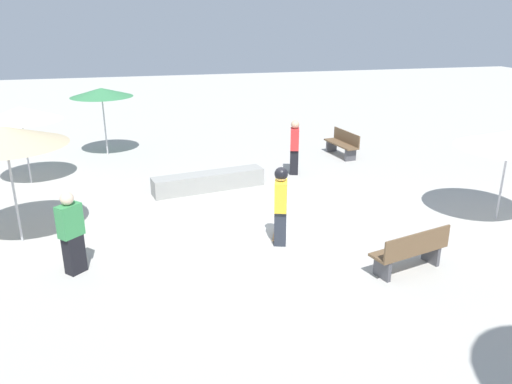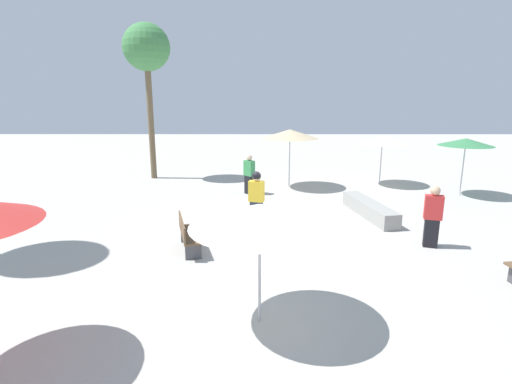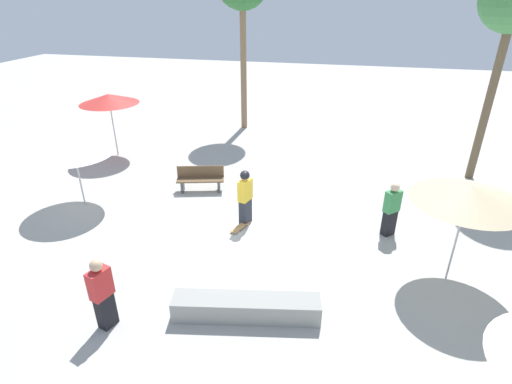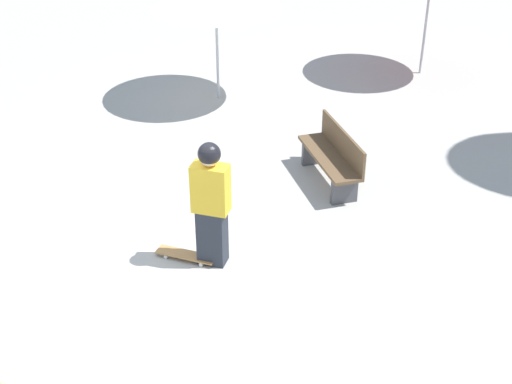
# 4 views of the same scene
# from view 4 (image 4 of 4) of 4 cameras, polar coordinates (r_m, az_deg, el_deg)

# --- Properties ---
(ground_plane) EXTENTS (60.00, 60.00, 0.00)m
(ground_plane) POSITION_cam_4_polar(r_m,az_deg,el_deg) (9.25, -8.88, -5.75)
(ground_plane) COLOR #B2AFA8
(skater_main) EXTENTS (0.50, 0.37, 1.69)m
(skater_main) POSITION_cam_4_polar(r_m,az_deg,el_deg) (8.71, -3.63, -0.67)
(skater_main) COLOR #282D38
(skater_main) RESTS_ON ground_plane
(skateboard) EXTENTS (0.82, 0.48, 0.07)m
(skateboard) POSITION_cam_4_polar(r_m,az_deg,el_deg) (9.25, -5.62, -5.03)
(skateboard) COLOR #B7844C
(skateboard) RESTS_ON ground_plane
(bench_near) EXTENTS (0.84, 1.66, 0.85)m
(bench_near) POSITION_cam_4_polar(r_m,az_deg,el_deg) (10.80, 6.18, 2.81)
(bench_near) COLOR #47474C
(bench_near) RESTS_ON ground_plane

